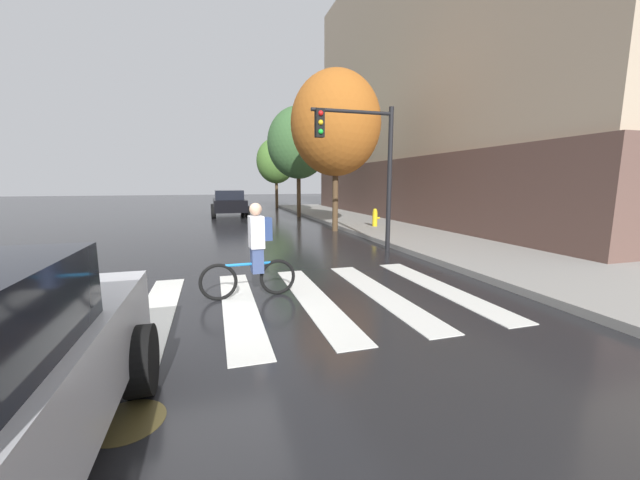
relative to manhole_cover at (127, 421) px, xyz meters
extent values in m
plane|color=black|center=(0.63, 2.73, 0.00)|extent=(120.00, 120.00, 0.00)
cube|color=gray|center=(9.38, 2.73, 0.07)|extent=(6.50, 50.00, 0.15)
cube|color=silver|center=(-1.41, 2.73, 0.00)|extent=(0.55, 4.11, 0.01)
cube|color=silver|center=(-0.13, 2.73, 0.00)|extent=(0.55, 4.11, 0.01)
cube|color=silver|center=(1.15, 2.73, 0.00)|extent=(0.55, 4.11, 0.01)
cube|color=silver|center=(2.43, 2.73, 0.00)|extent=(0.55, 4.11, 0.01)
cube|color=silver|center=(3.71, 2.73, 0.00)|extent=(0.55, 4.11, 0.01)
cube|color=silver|center=(4.99, 2.73, 0.00)|extent=(0.55, 4.11, 0.01)
cylinder|color=#473D1E|center=(0.00, 0.00, 0.00)|extent=(0.64, 0.64, 0.01)
cylinder|color=black|center=(0.06, 0.43, 0.34)|extent=(0.24, 0.68, 0.68)
cube|color=black|center=(1.76, 19.96, 0.69)|extent=(1.91, 4.62, 0.70)
cube|color=black|center=(1.76, 19.81, 1.31)|extent=(1.68, 2.22, 0.55)
cylinder|color=black|center=(0.78, 21.42, 0.34)|extent=(0.25, 0.68, 0.68)
cylinder|color=black|center=(2.71, 21.44, 0.34)|extent=(0.25, 0.68, 0.68)
cylinder|color=black|center=(0.82, 18.48, 0.34)|extent=(0.25, 0.68, 0.68)
cylinder|color=black|center=(2.74, 18.50, 0.34)|extent=(0.25, 0.68, 0.68)
torus|color=black|center=(1.88, 3.18, 0.33)|extent=(0.66, 0.09, 0.66)
torus|color=black|center=(0.83, 3.13, 0.33)|extent=(0.66, 0.09, 0.66)
cylinder|color=#1972BF|center=(1.35, 3.16, 0.61)|extent=(0.89, 0.09, 0.05)
cylinder|color=#1972BF|center=(1.51, 3.17, 0.68)|extent=(0.04, 0.04, 0.45)
cube|color=#384772|center=(1.51, 3.17, 0.73)|extent=(0.21, 0.29, 0.56)
cube|color=silver|center=(1.51, 3.17, 1.18)|extent=(0.26, 0.37, 0.56)
sphere|color=tan|center=(1.51, 3.17, 1.58)|extent=(0.22, 0.22, 0.22)
cube|color=navy|center=(1.69, 3.18, 1.23)|extent=(0.17, 0.29, 0.40)
cylinder|color=black|center=(5.85, 6.59, 2.10)|extent=(0.14, 0.14, 4.20)
cylinder|color=black|center=(4.65, 6.59, 4.00)|extent=(2.40, 0.10, 0.10)
cube|color=black|center=(3.69, 6.59, 3.65)|extent=(0.24, 0.20, 0.76)
sphere|color=red|center=(3.69, 6.48, 3.89)|extent=(0.14, 0.14, 0.14)
sphere|color=gold|center=(3.69, 6.48, 3.65)|extent=(0.14, 0.14, 0.14)
sphere|color=green|center=(3.69, 6.48, 3.41)|extent=(0.14, 0.14, 0.14)
cylinder|color=gold|center=(7.59, 11.20, 0.47)|extent=(0.22, 0.22, 0.65)
sphere|color=gold|center=(7.59, 11.20, 0.84)|extent=(0.18, 0.18, 0.18)
cylinder|color=gold|center=(7.75, 11.20, 0.50)|extent=(0.12, 0.09, 0.09)
cylinder|color=#4C3823|center=(5.77, 11.27, 1.47)|extent=(0.24, 0.24, 2.96)
ellipsoid|color=#A5591E|center=(5.77, 11.27, 4.43)|extent=(3.68, 3.68, 4.23)
cylinder|color=#4C3823|center=(5.76, 17.97, 1.45)|extent=(0.24, 0.24, 2.90)
ellipsoid|color=#386033|center=(5.76, 17.97, 4.34)|extent=(3.61, 3.61, 4.15)
cylinder|color=#4C3823|center=(5.89, 26.51, 1.27)|extent=(0.24, 0.24, 2.54)
ellipsoid|color=#47722D|center=(5.89, 26.51, 3.80)|extent=(3.16, 3.16, 3.64)
cube|color=brown|center=(18.61, 14.44, 1.60)|extent=(17.99, 23.29, 3.20)
cube|color=tan|center=(18.61, 14.44, 9.00)|extent=(17.63, 22.83, 11.61)
camera|label=1|loc=(0.80, -3.17, 2.03)|focal=20.19mm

